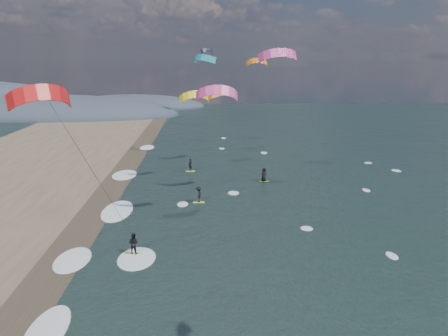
{
  "coord_description": "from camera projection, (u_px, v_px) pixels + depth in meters",
  "views": [
    {
      "loc": [
        -2.14,
        -17.12,
        13.52
      ],
      "look_at": [
        -1.0,
        12.0,
        7.0
      ],
      "focal_mm": 40.0,
      "sensor_mm": 36.0,
      "label": 1
    }
  ],
  "objects": [
    {
      "name": "wet_sand_strip",
      "position": [
        37.0,
        294.0,
        29.02
      ],
      "size": [
        3.0,
        240.0,
        0.0
      ],
      "primitive_type": "cube",
      "color": "#382D23",
      "rests_on": "ground"
    },
    {
      "name": "kitesurfer_near_b",
      "position": [
        80.0,
        156.0,
        29.07
      ],
      "size": [
        6.89,
        8.79,
        12.8
      ],
      "color": "#C4F62B",
      "rests_on": "ground"
    },
    {
      "name": "far_kitesurfers",
      "position": [
        219.0,
        181.0,
        52.11
      ],
      "size": [
        9.38,
        14.08,
        1.56
      ],
      "color": "#C4F62B",
      "rests_on": "ground"
    },
    {
      "name": "coastal_hills",
      "position": [
        32.0,
        113.0,
        123.2
      ],
      "size": [
        80.0,
        41.0,
        15.0
      ],
      "color": "#3D4756",
      "rests_on": "ground"
    },
    {
      "name": "shoreline_surf",
      "position": [
        78.0,
        261.0,
        33.7
      ],
      "size": [
        2.4,
        79.4,
        0.11
      ],
      "color": "white",
      "rests_on": "ground"
    },
    {
      "name": "bg_kite_field",
      "position": [
        224.0,
        73.0,
        65.53
      ],
      "size": [
        11.85,
        72.44,
        9.26
      ],
      "color": "#D83F8C",
      "rests_on": "ground"
    }
  ]
}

